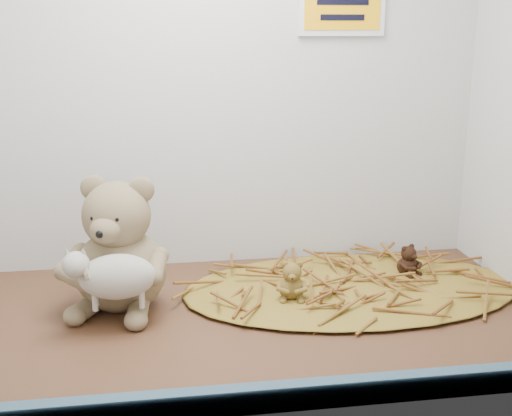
{
  "coord_description": "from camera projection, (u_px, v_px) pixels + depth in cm",
  "views": [
    {
      "loc": [
        -7.94,
        -103.91,
        49.18
      ],
      "look_at": [
        8.1,
        2.45,
        19.53
      ],
      "focal_mm": 45.0,
      "sensor_mm": 36.0,
      "label": 1
    }
  ],
  "objects": [
    {
      "name": "alcove_shell",
      "position": [
        204.0,
        57.0,
        1.1
      ],
      "size": [
        120.4,
        60.2,
        90.4
      ],
      "color": "#442717",
      "rests_on": "ground"
    },
    {
      "name": "main_teddy",
      "position": [
        119.0,
        243.0,
        1.15
      ],
      "size": [
        25.39,
        26.1,
        24.67
      ],
      "primitive_type": null,
      "rotation": [
        0.0,
        0.0,
        -0.31
      ],
      "color": "#947A5B",
      "rests_on": "shelf_floor"
    },
    {
      "name": "front_rail",
      "position": [
        231.0,
        400.0,
        0.85
      ],
      "size": [
        119.28,
        2.2,
        3.6
      ],
      "primitive_type": "cube",
      "color": "#38576B",
      "rests_on": "shelf_floor"
    },
    {
      "name": "mini_teddy_tan",
      "position": [
        292.0,
        279.0,
        1.19
      ],
      "size": [
        6.95,
        7.21,
        7.3
      ],
      "primitive_type": null,
      "rotation": [
        0.0,
        0.0,
        -0.19
      ],
      "color": "olive",
      "rests_on": "straw_bed"
    },
    {
      "name": "wall_sign",
      "position": [
        342.0,
        2.0,
        1.31
      ],
      "size": [
        16.0,
        1.2,
        11.0
      ],
      "primitive_type": "cube",
      "color": "#F1A40C",
      "rests_on": "back_wall"
    },
    {
      "name": "toy_lamb",
      "position": [
        117.0,
        277.0,
        1.08
      ],
      "size": [
        16.81,
        10.26,
        10.86
      ],
      "primitive_type": null,
      "color": "#B2ACA0",
      "rests_on": "main_teddy"
    },
    {
      "name": "mini_teddy_brown",
      "position": [
        408.0,
        258.0,
        1.31
      ],
      "size": [
        7.15,
        7.26,
        6.37
      ],
      "primitive_type": null,
      "rotation": [
        0.0,
        0.0,
        0.52
      ],
      "color": "black",
      "rests_on": "straw_bed"
    },
    {
      "name": "straw_bed",
      "position": [
        352.0,
        287.0,
        1.26
      ],
      "size": [
        66.65,
        38.7,
        1.29
      ],
      "primitive_type": "ellipsoid",
      "color": "olive",
      "rests_on": "shelf_floor"
    }
  ]
}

